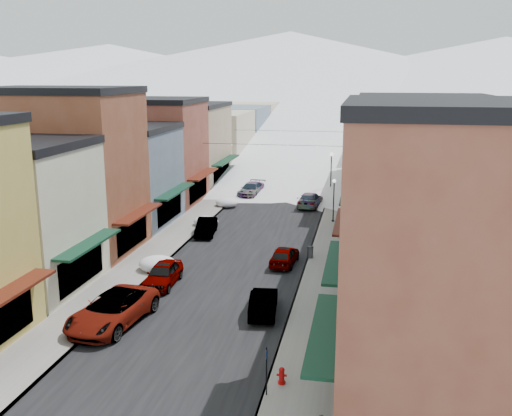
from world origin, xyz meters
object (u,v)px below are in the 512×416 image
at_px(trash_can, 310,252).
at_px(streetlamp_near, 334,195).
at_px(car_white_suv, 112,310).
at_px(car_silver_sedan, 163,274).
at_px(car_green_sedan, 263,302).
at_px(fire_hydrant, 282,376).
at_px(car_dark_hatch, 206,227).

height_order(trash_can, streetlamp_near, streetlamp_near).
relative_size(car_white_suv, car_silver_sedan, 1.42).
xyz_separation_m(car_silver_sedan, car_green_sedan, (7.21, -3.24, -0.06)).
xyz_separation_m(fire_hydrant, streetlamp_near, (0.54, 28.92, 2.14)).
distance_m(car_white_suv, car_green_sedan, 8.40).
bearing_deg(streetlamp_near, car_green_sedan, -97.24).
bearing_deg(car_silver_sedan, car_green_sedan, -25.85).
bearing_deg(streetlamp_near, car_white_suv, -113.40).
bearing_deg(car_dark_hatch, car_green_sedan, -70.95).
xyz_separation_m(car_dark_hatch, car_green_sedan, (7.69, -15.24, -0.01)).
relative_size(car_silver_sedan, car_dark_hatch, 1.04).
xyz_separation_m(car_white_suv, streetlamp_near, (10.54, 24.36, 1.77)).
relative_size(car_green_sedan, streetlamp_near, 1.07).
bearing_deg(car_green_sedan, car_silver_sedan, -30.68).
height_order(car_white_suv, car_dark_hatch, car_white_suv).
xyz_separation_m(car_silver_sedan, fire_hydrant, (9.38, -10.83, -0.24)).
bearing_deg(car_green_sedan, car_dark_hatch, -69.72).
height_order(car_dark_hatch, trash_can, car_dark_hatch).
distance_m(car_green_sedan, streetlamp_near, 21.59).
xyz_separation_m(car_white_suv, car_dark_hatch, (0.14, 18.27, -0.17)).
distance_m(car_silver_sedan, car_green_sedan, 7.91).
bearing_deg(streetlamp_near, fire_hydrant, -91.07).
xyz_separation_m(fire_hydrant, trash_can, (-0.50, 17.88, 0.08)).
bearing_deg(fire_hydrant, car_dark_hatch, 113.36).
bearing_deg(streetlamp_near, trash_can, -95.39).
bearing_deg(car_white_suv, trash_can, 62.11).
bearing_deg(car_white_suv, streetlamp_near, 74.20).
bearing_deg(streetlamp_near, car_silver_sedan, -118.74).
distance_m(car_green_sedan, trash_can, 10.43).
distance_m(trash_can, streetlamp_near, 11.28).
bearing_deg(car_dark_hatch, car_white_suv, -98.17).
bearing_deg(car_silver_sedan, streetlamp_near, 59.60).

